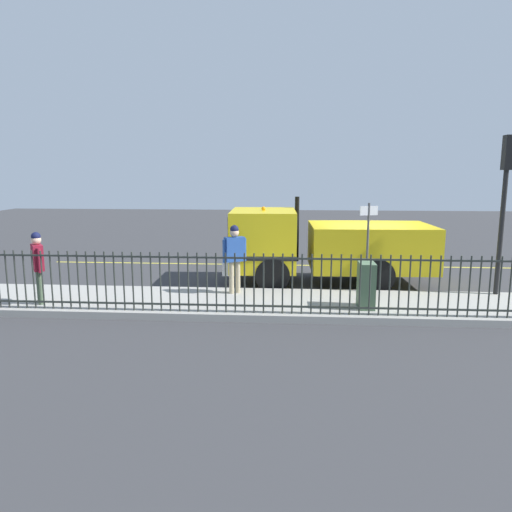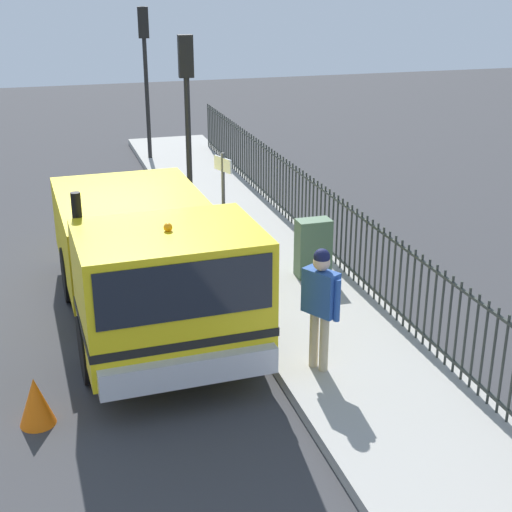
{
  "view_description": "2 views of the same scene",
  "coord_description": "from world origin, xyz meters",
  "views": [
    {
      "loc": [
        14.75,
        -2.39,
        3.32
      ],
      "look_at": [
        1.69,
        -3.33,
        1.01
      ],
      "focal_mm": 33.95,
      "sensor_mm": 36.0,
      "label": 1
    },
    {
      "loc": [
        -0.92,
        -12.29,
        5.36
      ],
      "look_at": [
        1.83,
        -3.08,
        1.65
      ],
      "focal_mm": 51.67,
      "sensor_mm": 36.0,
      "label": 2
    }
  ],
  "objects": [
    {
      "name": "ground_plane",
      "position": [
        0.0,
        0.0,
        0.0
      ],
      "size": [
        53.9,
        53.9,
        0.0
      ],
      "primitive_type": "plane",
      "color": "#38383A",
      "rests_on": "ground"
    },
    {
      "name": "utility_cabinet",
      "position": [
        3.64,
        -0.62,
        0.7
      ],
      "size": [
        0.62,
        0.36,
        1.07
      ],
      "primitive_type": "cube",
      "color": "#4C6B4C",
      "rests_on": "sidewalk_slab"
    },
    {
      "name": "worker_standing",
      "position": [
        2.52,
        -3.83,
        1.26
      ],
      "size": [
        0.45,
        0.58,
        1.79
      ],
      "rotation": [
        0.0,
        0.0,
        2.09
      ],
      "color": "#264C99",
      "rests_on": "sidewalk_slab"
    },
    {
      "name": "traffic_cone",
      "position": [
        -1.3,
        -3.86,
        0.33
      ],
      "size": [
        0.46,
        0.46,
        0.65
      ],
      "primitive_type": "cone",
      "color": "orange",
      "rests_on": "ground"
    },
    {
      "name": "traffic_light_mid",
      "position": [
        2.24,
        9.44,
        3.21
      ],
      "size": [
        0.32,
        0.24,
        4.31
      ],
      "rotation": [
        0.0,
        0.0,
        3.02
      ],
      "color": "black",
      "rests_on": "sidewalk_slab"
    },
    {
      "name": "work_truck",
      "position": [
        0.53,
        -1.66,
        1.23
      ],
      "size": [
        2.64,
        6.08,
        2.53
      ],
      "rotation": [
        0.0,
        0.0,
        3.18
      ],
      "color": "yellow",
      "rests_on": "ground"
    },
    {
      "name": "sidewalk_slab",
      "position": [
        3.21,
        0.0,
        0.08
      ],
      "size": [
        2.53,
        24.5,
        0.17
      ],
      "primitive_type": "cube",
      "color": "#A3A099",
      "rests_on": "ground"
    },
    {
      "name": "street_sign",
      "position": [
        2.05,
        -0.37,
        1.63
      ],
      "size": [
        0.19,
        0.48,
        2.34
      ],
      "color": "#4C4C4C",
      "rests_on": "sidewalk_slab"
    },
    {
      "name": "iron_fence",
      "position": [
        4.27,
        0.0,
        0.86
      ],
      "size": [
        0.04,
        20.86,
        1.36
      ],
      "color": "#2D332D",
      "rests_on": "sidewalk_slab"
    },
    {
      "name": "traffic_light_near",
      "position": [
        2.13,
        2.95,
        3.02
      ],
      "size": [
        0.31,
        0.23,
        4.02
      ],
      "rotation": [
        0.0,
        0.0,
        3.08
      ],
      "color": "black",
      "rests_on": "sidewalk_slab"
    }
  ]
}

